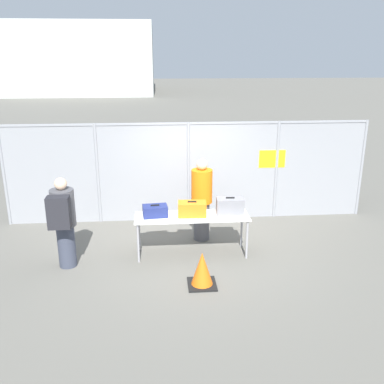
{
  "coord_description": "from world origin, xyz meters",
  "views": [
    {
      "loc": [
        -0.67,
        -7.48,
        3.65
      ],
      "look_at": [
        -0.02,
        0.51,
        1.05
      ],
      "focal_mm": 40.0,
      "sensor_mm": 36.0,
      "label": 1
    }
  ],
  "objects_px": {
    "inspection_table": "(192,219)",
    "traffic_cone": "(202,270)",
    "utility_trailer": "(277,181)",
    "suitcase_navy": "(155,211)",
    "suitcase_grey": "(230,206)",
    "security_worker_near": "(202,199)",
    "traveler_hooded": "(63,220)",
    "suitcase_orange": "(192,209)"
  },
  "relations": [
    {
      "from": "inspection_table",
      "to": "traffic_cone",
      "type": "relative_size",
      "value": 3.61
    },
    {
      "from": "utility_trailer",
      "to": "suitcase_navy",
      "type": "bearing_deg",
      "value": -134.31
    },
    {
      "from": "inspection_table",
      "to": "suitcase_grey",
      "type": "relative_size",
      "value": 4.06
    },
    {
      "from": "traffic_cone",
      "to": "inspection_table",
      "type": "bearing_deg",
      "value": 93.43
    },
    {
      "from": "security_worker_near",
      "to": "traffic_cone",
      "type": "bearing_deg",
      "value": 71.04
    },
    {
      "from": "inspection_table",
      "to": "traveler_hooded",
      "type": "xyz_separation_m",
      "value": [
        -2.27,
        -0.35,
        0.19
      ]
    },
    {
      "from": "suitcase_orange",
      "to": "utility_trailer",
      "type": "xyz_separation_m",
      "value": [
        2.57,
        3.36,
        -0.53
      ]
    },
    {
      "from": "security_worker_near",
      "to": "suitcase_orange",
      "type": "bearing_deg",
      "value": 56.15
    },
    {
      "from": "utility_trailer",
      "to": "security_worker_near",
      "type": "bearing_deg",
      "value": -130.69
    },
    {
      "from": "suitcase_navy",
      "to": "utility_trailer",
      "type": "xyz_separation_m",
      "value": [
        3.26,
        3.34,
        -0.5
      ]
    },
    {
      "from": "suitcase_orange",
      "to": "suitcase_grey",
      "type": "xyz_separation_m",
      "value": [
        0.72,
        0.05,
        0.02
      ]
    },
    {
      "from": "inspection_table",
      "to": "suitcase_grey",
      "type": "distance_m",
      "value": 0.76
    },
    {
      "from": "suitcase_navy",
      "to": "traveler_hooded",
      "type": "xyz_separation_m",
      "value": [
        -1.59,
        -0.4,
        0.03
      ]
    },
    {
      "from": "utility_trailer",
      "to": "traffic_cone",
      "type": "xyz_separation_m",
      "value": [
        -2.51,
        -4.55,
        -0.11
      ]
    },
    {
      "from": "suitcase_orange",
      "to": "suitcase_grey",
      "type": "relative_size",
      "value": 1.03
    },
    {
      "from": "suitcase_orange",
      "to": "traveler_hooded",
      "type": "height_order",
      "value": "traveler_hooded"
    },
    {
      "from": "inspection_table",
      "to": "suitcase_orange",
      "type": "xyz_separation_m",
      "value": [
        0.0,
        0.02,
        0.19
      ]
    },
    {
      "from": "inspection_table",
      "to": "utility_trailer",
      "type": "relative_size",
      "value": 0.6
    },
    {
      "from": "suitcase_navy",
      "to": "security_worker_near",
      "type": "height_order",
      "value": "security_worker_near"
    },
    {
      "from": "suitcase_grey",
      "to": "security_worker_near",
      "type": "distance_m",
      "value": 0.78
    },
    {
      "from": "inspection_table",
      "to": "utility_trailer",
      "type": "xyz_separation_m",
      "value": [
        2.58,
        3.38,
        -0.34
      ]
    },
    {
      "from": "suitcase_navy",
      "to": "suitcase_orange",
      "type": "bearing_deg",
      "value": -2.31
    },
    {
      "from": "traveler_hooded",
      "to": "traffic_cone",
      "type": "height_order",
      "value": "traveler_hooded"
    },
    {
      "from": "utility_trailer",
      "to": "traveler_hooded",
      "type": "bearing_deg",
      "value": -142.38
    },
    {
      "from": "suitcase_orange",
      "to": "security_worker_near",
      "type": "distance_m",
      "value": 0.71
    },
    {
      "from": "suitcase_orange",
      "to": "utility_trailer",
      "type": "distance_m",
      "value": 4.27
    },
    {
      "from": "inspection_table",
      "to": "traveler_hooded",
      "type": "bearing_deg",
      "value": -171.28
    },
    {
      "from": "inspection_table",
      "to": "security_worker_near",
      "type": "distance_m",
      "value": 0.74
    },
    {
      "from": "inspection_table",
      "to": "utility_trailer",
      "type": "height_order",
      "value": "inspection_table"
    },
    {
      "from": "inspection_table",
      "to": "utility_trailer",
      "type": "bearing_deg",
      "value": 52.72
    },
    {
      "from": "suitcase_navy",
      "to": "utility_trailer",
      "type": "distance_m",
      "value": 4.69
    },
    {
      "from": "traffic_cone",
      "to": "security_worker_near",
      "type": "bearing_deg",
      "value": 84.35
    },
    {
      "from": "traveler_hooded",
      "to": "utility_trailer",
      "type": "height_order",
      "value": "traveler_hooded"
    },
    {
      "from": "suitcase_navy",
      "to": "utility_trailer",
      "type": "relative_size",
      "value": 0.14
    },
    {
      "from": "security_worker_near",
      "to": "utility_trailer",
      "type": "xyz_separation_m",
      "value": [
        2.32,
        2.7,
        -0.49
      ]
    },
    {
      "from": "suitcase_orange",
      "to": "traffic_cone",
      "type": "bearing_deg",
      "value": -86.85
    },
    {
      "from": "inspection_table",
      "to": "suitcase_grey",
      "type": "bearing_deg",
      "value": 5.19
    },
    {
      "from": "suitcase_navy",
      "to": "suitcase_orange",
      "type": "xyz_separation_m",
      "value": [
        0.69,
        -0.03,
        0.03
      ]
    },
    {
      "from": "suitcase_grey",
      "to": "security_worker_near",
      "type": "bearing_deg",
      "value": 127.38
    },
    {
      "from": "traffic_cone",
      "to": "suitcase_orange",
      "type": "bearing_deg",
      "value": 93.15
    },
    {
      "from": "suitcase_orange",
      "to": "traffic_cone",
      "type": "xyz_separation_m",
      "value": [
        0.07,
        -1.19,
        -0.64
      ]
    },
    {
      "from": "suitcase_navy",
      "to": "inspection_table",
      "type": "bearing_deg",
      "value": -3.98
    }
  ]
}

